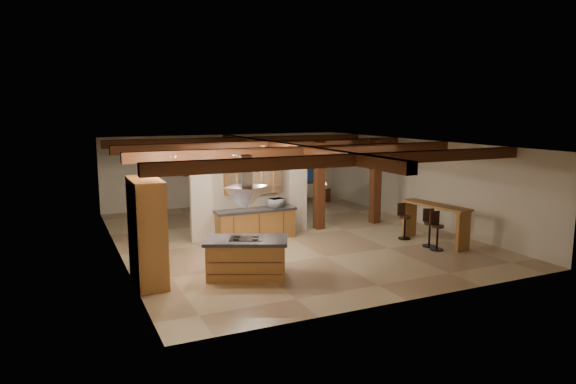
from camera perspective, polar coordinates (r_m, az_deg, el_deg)
name	(u,v)px	position (r m, az deg, el deg)	size (l,w,h in m)	color
ground	(287,236)	(16.08, -0.11, -4.94)	(12.00, 12.00, 0.00)	tan
room_walls	(287,180)	(15.74, -0.12, 1.35)	(12.00, 12.00, 12.00)	beige
ceiling_beams	(287,148)	(15.64, -0.12, 4.91)	(10.00, 12.00, 0.28)	#3C210F
timber_posts	(348,174)	(17.35, 6.72, 1.97)	(2.50, 0.30, 2.90)	#3C210F
partition_wall	(251,201)	(15.92, -4.14, -1.06)	(3.80, 0.18, 2.20)	beige
pantry_cabinet	(147,231)	(12.03, -15.38, -4.25)	(0.67, 1.60, 2.40)	olive
back_counter	(256,224)	(15.69, -3.61, -3.53)	(2.50, 0.66, 0.94)	olive
upper_display_cabinet	(253,178)	(15.63, -3.93, 1.54)	(1.80, 0.36, 0.95)	olive
range_hood	(246,203)	(11.87, -4.72, -1.25)	(1.10, 1.10, 1.40)	silver
back_windows	(289,166)	(22.28, 0.08, 2.94)	(2.70, 0.07, 1.70)	#3C210F
framed_art	(191,166)	(20.84, -10.73, 2.90)	(0.65, 0.05, 0.85)	#3C210F
recessed_cans	(227,152)	(12.91, -6.81, 4.43)	(3.16, 2.46, 0.03)	silver
kitchen_island	(246,258)	(12.17, -4.63, -7.30)	(2.17, 1.73, 0.96)	olive
dining_table	(242,209)	(18.88, -5.15, -1.93)	(1.70, 0.95, 0.60)	#3D1E0F
sofa	(284,196)	(21.78, -0.47, -0.46)	(1.87, 0.73, 0.55)	black
microwave	(277,203)	(15.83, -1.28, -1.21)	(0.47, 0.32, 0.26)	silver
bar_counter	(435,217)	(15.72, 16.04, -2.68)	(0.88, 2.29, 1.17)	olive
side_table	(323,195)	(22.08, 3.94, -0.30)	(0.47, 0.47, 0.59)	#3C210F
table_lamp	(323,183)	(22.00, 3.96, 1.00)	(0.25, 0.25, 0.30)	black
bar_stool_a	(437,231)	(15.05, 16.19, -4.14)	(0.38, 0.38, 1.09)	black
bar_stool_b	(429,228)	(15.37, 15.43, -3.83)	(0.40, 0.42, 1.09)	black
bar_stool_c	(404,221)	(16.06, 12.77, -3.16)	(0.38, 0.38, 1.09)	black
dining_chairs	(242,200)	(18.81, -5.17, -0.85)	(2.41, 2.41, 1.29)	#3C210F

